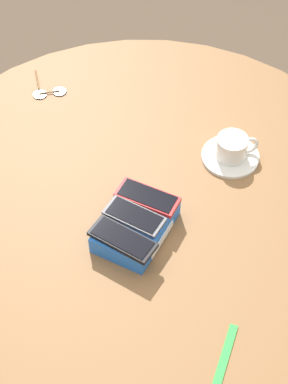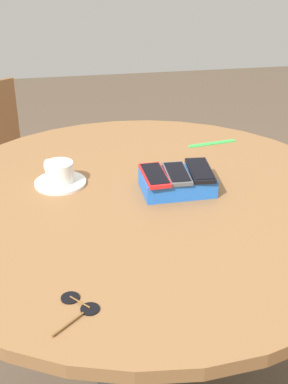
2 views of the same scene
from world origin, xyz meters
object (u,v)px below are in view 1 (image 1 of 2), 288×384
at_px(phone_box, 136,226).
at_px(saucer, 230,156).
at_px(sunglasses, 48,91).
at_px(phone_black, 123,239).
at_px(coffee_cup, 233,147).
at_px(round_table, 144,221).
at_px(phone_red, 147,197).
at_px(lanyard_strap, 224,361).
at_px(phone_gray, 134,216).

distance_m(phone_box, saucer, 0.31).
bearing_deg(saucer, sunglasses, 91.85).
bearing_deg(phone_black, saucer, -13.46).
xyz_separation_m(saucer, coffee_cup, (0.00, -0.00, 0.03)).
distance_m(round_table, sunglasses, 0.44).
height_order(phone_black, coffee_cup, coffee_cup).
height_order(phone_red, lanyard_strap, phone_red).
bearing_deg(phone_red, sunglasses, 61.94).
height_order(saucer, coffee_cup, coffee_cup).
bearing_deg(sunglasses, phone_black, -128.99).
xyz_separation_m(phone_box, phone_black, (-0.06, -0.00, 0.03)).
bearing_deg(round_table, coffee_cup, -30.53).
distance_m(phone_gray, sunglasses, 0.51).
xyz_separation_m(phone_box, saucer, (0.30, -0.09, -0.02)).
bearing_deg(phone_red, saucer, -21.62).
bearing_deg(phone_box, round_table, 18.69).
height_order(round_table, saucer, saucer).
xyz_separation_m(phone_gray, sunglasses, (0.28, 0.42, -0.05)).
relative_size(coffee_cup, sunglasses, 0.76).
relative_size(phone_box, saucer, 1.35).
xyz_separation_m(phone_gray, coffee_cup, (0.30, -0.10, -0.02)).
bearing_deg(phone_box, sunglasses, 56.16).
xyz_separation_m(phone_black, coffee_cup, (0.36, -0.09, -0.02)).
relative_size(phone_box, phone_red, 1.33).
height_order(round_table, phone_red, phone_red).
bearing_deg(lanyard_strap, saucer, 22.63).
bearing_deg(phone_black, round_table, 12.61).
height_order(saucer, sunglasses, saucer).
xyz_separation_m(round_table, phone_gray, (-0.09, -0.03, 0.14)).
height_order(phone_black, lanyard_strap, phone_black).
distance_m(lanyard_strap, sunglasses, 0.85).
bearing_deg(phone_box, phone_gray, 66.95).
bearing_deg(phone_box, lanyard_strap, -121.86).
distance_m(phone_black, coffee_cup, 0.37).
bearing_deg(phone_red, lanyard_strap, -129.24).
xyz_separation_m(phone_black, saucer, (0.36, -0.09, -0.05)).
height_order(round_table, phone_black, phone_black).
bearing_deg(coffee_cup, phone_gray, 162.17).
relative_size(phone_box, sunglasses, 1.54).
bearing_deg(phone_gray, saucer, -17.56).
relative_size(round_table, phone_black, 8.01).
height_order(phone_gray, coffee_cup, coffee_cup).
relative_size(phone_gray, sunglasses, 1.07).
height_order(phone_gray, saucer, phone_gray).
relative_size(round_table, phone_box, 6.20).
bearing_deg(sunglasses, phone_box, -123.84).
bearing_deg(lanyard_strap, round_table, 49.63).
xyz_separation_m(saucer, sunglasses, (-0.02, 0.51, -0.00)).
distance_m(phone_box, phone_black, 0.07).
distance_m(round_table, phone_red, 0.15).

